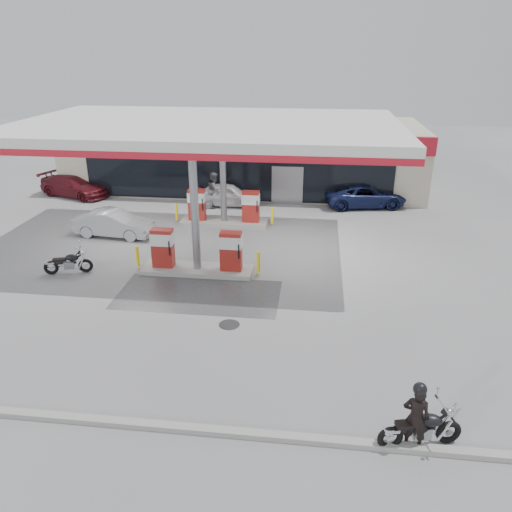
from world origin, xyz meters
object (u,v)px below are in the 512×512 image
Objects in this scene: pump_island_far at (224,211)px; parked_car_right at (365,195)px; parked_car_left at (74,185)px; hatchback_silver at (114,223)px; pump_island_near at (197,256)px; biker_main at (416,417)px; main_motorcycle at (422,429)px; parked_motorcycle at (69,263)px; sedan_white at (227,194)px; attendant at (215,190)px.

parked_car_right is (7.46, 4.00, -0.07)m from pump_island_far.
hatchback_silver is at bearing -122.23° from parked_car_left.
biker_main is at bearing -51.21° from pump_island_near.
main_motorcycle is 14.75m from parked_motorcycle.
hatchback_silver is at bearing -154.02° from pump_island_far.
parked_motorcycle is (-5.10, -6.78, -0.27)m from pump_island_far.
sedan_white is at bearing -33.89° from hatchback_silver.
sedan_white reaches higher than hatchback_silver.
main_motorcycle is at bearing -63.75° from pump_island_far.
parked_motorcycle is 0.41× the size of parked_car_right.
biker_main is 0.43× the size of hatchback_silver.
parked_car_left reaches higher than sedan_white.
parked_motorcycle is 4.39m from hatchback_silver.
pump_island_far is 16.49m from main_motorcycle.
hatchback_silver is at bearing 120.04° from main_motorcycle.
parked_car_left is 0.99× the size of parked_car_right.
hatchback_silver is (-12.22, 12.39, 0.17)m from main_motorcycle.
attendant is (-8.33, 17.59, 0.54)m from main_motorcycle.
hatchback_silver is 8.17m from parked_car_left.
parked_car_left is at bearing 82.95° from sedan_white.
biker_main is 0.83× the size of attendant.
hatchback_silver is (-4.93, 3.60, -0.08)m from pump_island_near.
pump_island_far is 3.22m from sedan_white.
parked_car_right is (0.36, 18.84, -0.19)m from biker_main.
attendant is 0.44× the size of parked_car_left.
attendant is at bearing 110.38° from pump_island_far.
biker_main reaches higher than parked_motorcycle.
sedan_white is at bearing 92.37° from pump_island_near.
attendant reaches higher than parked_car_right.
pump_island_far is 3.00m from attendant.
parked_car_right is at bearing -78.67° from biker_main.
parked_motorcycle is at bearing -136.22° from parked_car_left.
parked_car_right is at bearing 74.92° from main_motorcycle.
main_motorcycle is at bearing -50.31° from pump_island_near.
sedan_white is 0.85m from attendant.
attendant is at bearing -52.80° from biker_main.
biker_main is at bearing -64.42° from pump_island_far.
sedan_white is at bearing 96.79° from pump_island_far.
attendant reaches higher than pump_island_near.
parked_car_right is at bearing -70.64° from parked_car_left.
biker_main is at bearing -155.03° from attendant.
parked_car_left is at bearing 118.06° from main_motorcycle.
parked_car_right reaches higher than main_motorcycle.
main_motorcycle is at bearing -159.19° from sedan_white.
parked_car_left is (-10.00, 10.00, -0.05)m from pump_island_near.
main_motorcycle is (7.29, -8.79, -0.25)m from pump_island_near.
attendant is (-8.14, 17.64, 0.17)m from biker_main.
attendant is 8.59m from parked_car_right.
parked_motorcycle is (-12.39, 8.00, -0.02)m from main_motorcycle.
sedan_white is at bearing -55.05° from biker_main.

